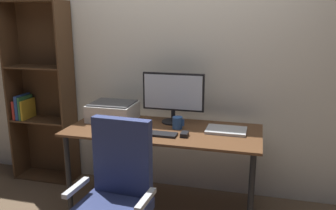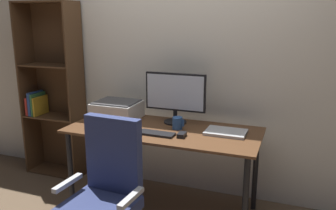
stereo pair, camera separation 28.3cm
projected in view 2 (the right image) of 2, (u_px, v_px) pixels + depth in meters
ground_plane at (163, 209)px, 3.05m from camera, size 12.00×12.00×0.00m
back_wall at (183, 55)px, 3.21m from camera, size 6.40×0.10×2.60m
desk at (163, 138)px, 2.89m from camera, size 1.60×0.70×0.74m
monitor at (175, 95)px, 2.99m from camera, size 0.54×0.20×0.44m
keyboard at (156, 134)px, 2.73m from camera, size 0.29×0.12×0.02m
mouse at (182, 135)px, 2.68m from camera, size 0.06×0.10×0.03m
coffee_mug at (177, 123)px, 2.86m from camera, size 0.10×0.08×0.10m
laptop at (226, 132)px, 2.75m from camera, size 0.32×0.23×0.02m
printer at (117, 110)px, 3.16m from camera, size 0.40×0.34×0.16m
office_chair at (104, 203)px, 2.25m from camera, size 0.54×0.54×1.01m
bookshelf at (53, 92)px, 3.63m from camera, size 0.63×0.28×1.80m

